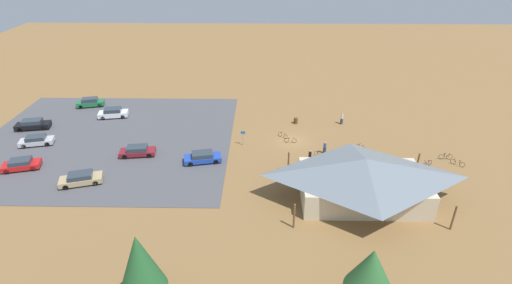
{
  "coord_description": "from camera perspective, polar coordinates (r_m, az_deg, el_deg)",
  "views": [
    {
      "loc": [
        4.14,
        47.95,
        25.4
      ],
      "look_at": [
        4.95,
        2.61,
        1.2
      ],
      "focal_mm": 27.49,
      "sensor_mm": 36.0,
      "label": 1
    }
  ],
  "objects": [
    {
      "name": "visitor_crossing_yard",
      "position": [
        60.13,
        12.39,
        3.4
      ],
      "size": [
        0.4,
        0.37,
        1.79
      ],
      "color": "#2D3347",
      "rests_on": "ground"
    },
    {
      "name": "bike_pavilion",
      "position": [
        42.95,
        15.4,
        -4.91
      ],
      "size": [
        15.6,
        10.31,
        4.91
      ],
      "color": "beige",
      "rests_on": "ground"
    },
    {
      "name": "bicycle_blue_yard_right",
      "position": [
        53.61,
        15.1,
        -0.82
      ],
      "size": [
        0.98,
        1.37,
        0.79
      ],
      "color": "black",
      "rests_on": "ground"
    },
    {
      "name": "visitor_at_bikes",
      "position": [
        51.61,
        9.97,
        -0.76
      ],
      "size": [
        0.38,
        0.36,
        1.66
      ],
      "color": "#2D3347",
      "rests_on": "ground"
    },
    {
      "name": "bicycle_orange_trailside",
      "position": [
        54.45,
        27.27,
        -2.73
      ],
      "size": [
        1.33,
        1.16,
        0.79
      ],
      "color": "black",
      "rests_on": "ground"
    },
    {
      "name": "car_blue_far_end",
      "position": [
        49.35,
        -7.78,
        -2.21
      ],
      "size": [
        4.85,
        2.73,
        1.34
      ],
      "color": "#1E42B2",
      "rests_on": "parking_lot_asphalt"
    },
    {
      "name": "bicycle_purple_yard_left",
      "position": [
        52.58,
        23.65,
        -2.93
      ],
      "size": [
        1.5,
        0.98,
        0.9
      ],
      "color": "black",
      "rests_on": "ground"
    },
    {
      "name": "car_green_inner_stall",
      "position": [
        70.48,
        -22.96,
        5.34
      ],
      "size": [
        4.55,
        2.68,
        1.46
      ],
      "color": "#1E6B3D",
      "rests_on": "parking_lot_asphalt"
    },
    {
      "name": "bicycle_red_lone_west",
      "position": [
        50.64,
        9.11,
        -1.91
      ],
      "size": [
        0.85,
        1.51,
        0.83
      ],
      "color": "black",
      "rests_on": "ground"
    },
    {
      "name": "car_black_end_stall",
      "position": [
        65.87,
        -29.73,
        2.24
      ],
      "size": [
        4.95,
        2.64,
        1.45
      ],
      "color": "black",
      "rests_on": "parking_lot_asphalt"
    },
    {
      "name": "pine_midwest",
      "position": [
        30.51,
        -16.55,
        -16.52
      ],
      "size": [
        3.53,
        3.53,
        7.04
      ],
      "color": "brown",
      "rests_on": "ground"
    },
    {
      "name": "pine_mideast",
      "position": [
        30.33,
        16.4,
        -17.43
      ],
      "size": [
        3.58,
        3.58,
        6.17
      ],
      "color": "brown",
      "rests_on": "ground"
    },
    {
      "name": "ground",
      "position": [
        54.42,
        5.26,
        0.14
      ],
      "size": [
        160.0,
        160.0,
        0.0
      ],
      "primitive_type": "plane",
      "color": "olive",
      "rests_on": "ground"
    },
    {
      "name": "car_red_back_corner",
      "position": [
        55.36,
        -31.0,
        -2.78
      ],
      "size": [
        4.58,
        2.91,
        1.32
      ],
      "color": "red",
      "rests_on": "parking_lot_asphalt"
    },
    {
      "name": "visitor_by_pavilion",
      "position": [
        49.08,
        7.85,
        -2.08
      ],
      "size": [
        0.36,
        0.36,
        1.81
      ],
      "color": "#2D3347",
      "rests_on": "ground"
    },
    {
      "name": "parking_lot_asphalt",
      "position": [
        58.43,
        -20.74,
        0.39
      ],
      "size": [
        34.34,
        30.51,
        0.05
      ],
      "primitive_type": "cube",
      "color": "#4C4C51",
      "rests_on": "ground"
    },
    {
      "name": "bicycle_black_front_row",
      "position": [
        55.2,
        25.86,
        -1.93
      ],
      "size": [
        1.75,
        0.48,
        0.86
      ],
      "color": "black",
      "rests_on": "ground"
    },
    {
      "name": "car_white_front_row",
      "position": [
        64.86,
        -20.07,
        4.0
      ],
      "size": [
        4.63,
        2.58,
        1.5
      ],
      "color": "white",
      "rests_on": "parking_lot_asphalt"
    },
    {
      "name": "car_tan_mid_lot",
      "position": [
        49.05,
        -24.14,
        -4.87
      ],
      "size": [
        4.97,
        3.13,
        1.35
      ],
      "color": "tan",
      "rests_on": "parking_lot_asphalt"
    },
    {
      "name": "bicycle_yellow_by_bin",
      "position": [
        55.11,
        3.92,
        1.0
      ],
      "size": [
        1.27,
        1.21,
        0.82
      ],
      "color": "black",
      "rests_on": "ground"
    },
    {
      "name": "car_maroon_aisle_side",
      "position": [
        52.57,
        -16.86,
        -1.25
      ],
      "size": [
        4.66,
        2.33,
        1.33
      ],
      "color": "maroon",
      "rests_on": "parking_lot_asphalt"
    },
    {
      "name": "bicycle_silver_near_porch",
      "position": [
        53.84,
        5.03,
        0.24
      ],
      "size": [
        1.7,
        0.48,
        0.76
      ],
      "color": "black",
      "rests_on": "ground"
    },
    {
      "name": "lot_sign",
      "position": [
        52.54,
        -1.91,
        0.9
      ],
      "size": [
        0.56,
        0.08,
        2.2
      ],
      "color": "#99999E",
      "rests_on": "ground"
    },
    {
      "name": "trash_bin",
      "position": [
        59.42,
        5.79,
        3.11
      ],
      "size": [
        0.6,
        0.6,
        0.9
      ],
      "primitive_type": "cylinder",
      "color": "brown",
      "rests_on": "ground"
    },
    {
      "name": "car_silver_by_curb",
      "position": [
        60.63,
        -29.32,
        0.2
      ],
      "size": [
        4.56,
        2.73,
        1.31
      ],
      "color": "#BCBCC1",
      "rests_on": "parking_lot_asphalt"
    }
  ]
}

